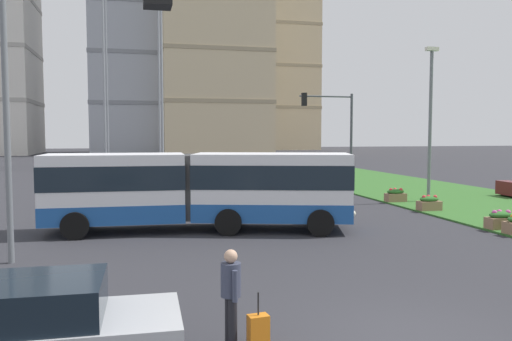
{
  "coord_description": "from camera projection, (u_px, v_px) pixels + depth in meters",
  "views": [
    {
      "loc": [
        -4.99,
        -8.38,
        3.77
      ],
      "look_at": [
        0.11,
        12.96,
        2.2
      ],
      "focal_mm": 36.12,
      "sensor_mm": 36.0,
      "label": 1
    }
  ],
  "objects": [
    {
      "name": "pedestrian_crossing",
      "position": [
        231.0,
        291.0,
        9.1
      ],
      "size": [
        0.36,
        0.58,
        1.74
      ],
      "color": "black",
      "rests_on": "ground"
    },
    {
      "name": "apartment_tower_eastcentre",
      "position": [
        278.0,
        51.0,
        124.3
      ],
      "size": [
        16.24,
        17.56,
        47.42
      ],
      "color": "beige",
      "rests_on": "ground"
    },
    {
      "name": "apartment_tower_centre",
      "position": [
        214.0,
        32.0,
        97.49
      ],
      "size": [
        20.0,
        17.01,
        45.98
      ],
      "color": "beige",
      "rests_on": "ground"
    },
    {
      "name": "car_silver_hatch",
      "position": [
        31.0,
        334.0,
        7.75
      ],
      "size": [
        4.44,
        2.1,
        1.58
      ],
      "color": "#B7BABF",
      "rests_on": "ground"
    },
    {
      "name": "streetlight_median",
      "position": [
        430.0,
        117.0,
        27.99
      ],
      "size": [
        0.7,
        0.28,
        8.43
      ],
      "color": "slate",
      "rests_on": "ground"
    },
    {
      "name": "flower_planter_4",
      "position": [
        429.0,
        203.0,
        24.84
      ],
      "size": [
        1.1,
        0.56,
        0.74
      ],
      "color": "#937051",
      "rests_on": "grass_median"
    },
    {
      "name": "articulated_bus",
      "position": [
        200.0,
        188.0,
        19.95
      ],
      "size": [
        11.92,
        4.47,
        3.0
      ],
      "color": "white",
      "rests_on": "ground"
    },
    {
      "name": "flower_planter_3",
      "position": [
        501.0,
        220.0,
        20.02
      ],
      "size": [
        1.1,
        0.56,
        0.74
      ],
      "color": "#937051",
      "rests_on": "grass_median"
    },
    {
      "name": "ground_plane",
      "position": [
        412.0,
        337.0,
        9.55
      ],
      "size": [
        260.0,
        260.0,
        0.0
      ],
      "primitive_type": "plane",
      "color": "#2D2D33"
    },
    {
      "name": "apartment_tower_westcentre",
      "position": [
        133.0,
        14.0,
        98.73
      ],
      "size": [
        15.84,
        18.76,
        53.55
      ],
      "color": "#9EA3AD",
      "rests_on": "ground"
    },
    {
      "name": "flower_planter_5",
      "position": [
        396.0,
        195.0,
        28.02
      ],
      "size": [
        1.1,
        0.56,
        0.74
      ],
      "color": "#937051",
      "rests_on": "grass_median"
    },
    {
      "name": "traffic_light_far_right",
      "position": [
        335.0,
        126.0,
        32.3
      ],
      "size": [
        3.54,
        0.28,
        6.29
      ],
      "color": "#474C51",
      "rests_on": "ground"
    },
    {
      "name": "rolling_suitcase",
      "position": [
        258.0,
        330.0,
        9.06
      ],
      "size": [
        0.39,
        0.28,
        0.97
      ],
      "color": "orange",
      "rests_on": "ground"
    },
    {
      "name": "streetlight_left",
      "position": [
        5.0,
        83.0,
        14.65
      ],
      "size": [
        0.7,
        0.28,
        9.52
      ],
      "color": "slate",
      "rests_on": "ground"
    },
    {
      "name": "car_white_van",
      "position": [
        116.0,
        184.0,
        30.75
      ],
      "size": [
        4.6,
        2.48,
        1.58
      ],
      "color": "silver",
      "rests_on": "ground"
    }
  ]
}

